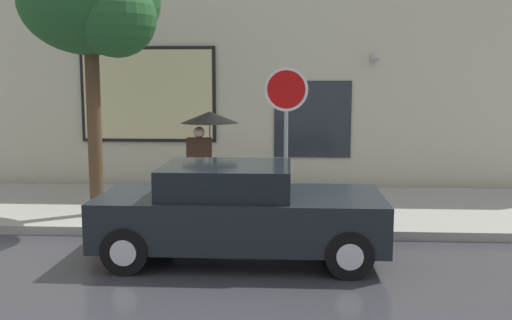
{
  "coord_description": "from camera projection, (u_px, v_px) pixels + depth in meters",
  "views": [
    {
      "loc": [
        1.94,
        -8.06,
        2.54
      ],
      "look_at": [
        1.37,
        1.8,
        1.2
      ],
      "focal_mm": 39.71,
      "sensor_mm": 36.0,
      "label": 1
    }
  ],
  "objects": [
    {
      "name": "parked_car",
      "position": [
        239.0,
        211.0,
        8.26
      ],
      "size": [
        4.08,
        1.9,
        1.38
      ],
      "color": "black",
      "rests_on": "ground"
    },
    {
      "name": "pedestrian_with_umbrella",
      "position": [
        207.0,
        129.0,
        10.77
      ],
      "size": [
        1.1,
        1.1,
        1.86
      ],
      "color": "black",
      "rests_on": "sidewalk"
    },
    {
      "name": "street_tree",
      "position": [
        95.0,
        6.0,
        9.87
      ],
      "size": [
        2.51,
        2.13,
        4.76
      ],
      "color": "#4C3823",
      "rests_on": "sidewalk"
    },
    {
      "name": "sidewalk",
      "position": [
        192.0,
        207.0,
        11.38
      ],
      "size": [
        20.0,
        4.0,
        0.15
      ],
      "primitive_type": "cube",
      "color": "gray",
      "rests_on": "ground"
    },
    {
      "name": "stop_sign",
      "position": [
        286.0,
        113.0,
        9.85
      ],
      "size": [
        0.76,
        0.1,
        2.67
      ],
      "color": "gray",
      "rests_on": "sidewalk"
    },
    {
      "name": "ground_plane",
      "position": [
        157.0,
        255.0,
        8.43
      ],
      "size": [
        60.0,
        60.0,
        0.0
      ],
      "primitive_type": "plane",
      "color": "#333338"
    },
    {
      "name": "building_facade",
      "position": [
        207.0,
        43.0,
        13.4
      ],
      "size": [
        20.0,
        0.67,
        7.0
      ],
      "color": "beige",
      "rests_on": "ground"
    }
  ]
}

